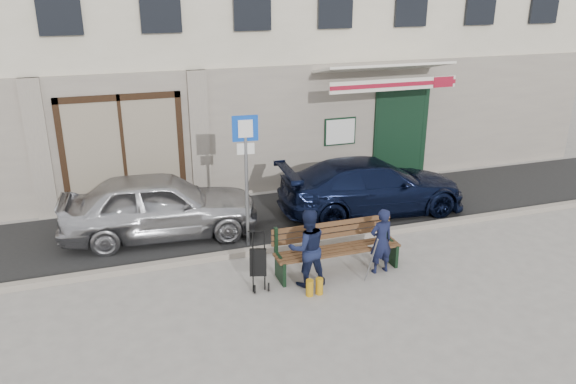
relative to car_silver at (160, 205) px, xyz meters
name	(u,v)px	position (x,y,z in m)	size (l,w,h in m)	color
ground	(329,281)	(2.63, -2.99, -0.70)	(80.00, 80.00, 0.00)	#9E9991
asphalt_lane	(277,218)	(2.63, 0.11, -0.69)	(60.00, 3.20, 0.01)	#282828
curb	(301,244)	(2.63, -1.49, -0.64)	(60.00, 0.18, 0.12)	#9E9384
car_silver	(160,205)	(0.00, 0.00, 0.00)	(1.65, 4.10, 1.40)	#B3B3B8
car_navy	(372,186)	(4.87, -0.21, -0.06)	(1.79, 4.41, 1.28)	black
parking_sign	(246,160)	(1.63, -1.06, 1.14)	(0.51, 0.09, 2.73)	gray
bench	(335,249)	(2.87, -2.68, -0.24)	(2.40, 1.17, 0.98)	brown
man	(381,241)	(3.67, -2.95, -0.06)	(0.46, 0.30, 1.27)	#121733
woman	(307,248)	(2.22, -2.94, 0.02)	(0.70, 0.54, 1.43)	#141B39
stroller	(258,263)	(1.37, -2.76, -0.24)	(0.36, 0.47, 1.03)	black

